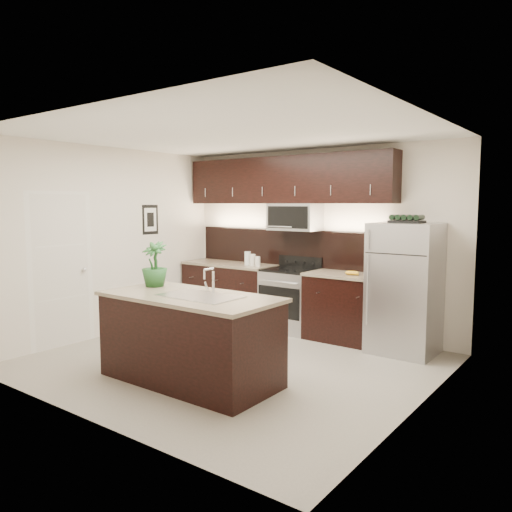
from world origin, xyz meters
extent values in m
plane|color=gray|center=(0.00, 0.00, 0.00)|extent=(4.50, 4.50, 0.00)
cube|color=silver|center=(0.00, 2.00, 1.35)|extent=(4.50, 0.02, 2.70)
cube|color=silver|center=(0.00, -2.00, 1.35)|extent=(4.50, 0.02, 2.70)
cube|color=silver|center=(-2.25, 0.00, 1.35)|extent=(0.02, 4.00, 2.70)
cube|color=silver|center=(2.25, 0.00, 1.35)|extent=(0.02, 4.00, 2.70)
cube|color=white|center=(0.00, 0.00, 2.70)|extent=(4.50, 4.00, 0.02)
cube|color=silver|center=(-2.23, -0.80, 1.01)|extent=(0.04, 0.80, 2.02)
sphere|color=silver|center=(-2.20, -0.48, 1.00)|extent=(0.06, 0.06, 0.06)
cube|color=black|center=(-2.24, 0.75, 1.65)|extent=(0.01, 0.32, 0.46)
cube|color=white|center=(-2.23, 0.75, 1.65)|extent=(0.00, 0.24, 0.36)
cube|color=black|center=(-1.42, 1.69, 0.45)|extent=(1.57, 0.62, 0.90)
cube|color=black|center=(0.71, 1.69, 0.45)|extent=(1.16, 0.62, 0.90)
cube|color=#B2B2B7|center=(-0.25, 1.69, 0.45)|extent=(0.76, 0.62, 0.90)
cube|color=black|center=(-0.25, 1.69, 0.92)|extent=(0.76, 0.60, 0.03)
cube|color=tan|center=(-1.42, 1.69, 0.92)|extent=(1.59, 0.65, 0.04)
cube|color=tan|center=(0.71, 1.69, 0.92)|extent=(1.18, 0.65, 0.04)
cube|color=black|center=(-0.46, 1.99, 1.22)|extent=(3.49, 0.02, 0.56)
cube|color=#B2B2B7|center=(-0.25, 1.80, 1.70)|extent=(0.76, 0.40, 0.40)
cube|color=black|center=(-0.46, 1.83, 2.25)|extent=(3.49, 0.33, 0.70)
cube|color=black|center=(0.05, -0.75, 0.45)|extent=(1.90, 0.90, 0.90)
cube|color=tan|center=(0.05, -0.75, 0.92)|extent=(1.96, 0.96, 0.04)
cube|color=silver|center=(0.20, -0.75, 0.95)|extent=(0.84, 0.50, 0.01)
cylinder|color=silver|center=(0.20, -0.54, 1.06)|extent=(0.03, 0.03, 0.24)
cylinder|color=silver|center=(0.20, -0.61, 1.21)|extent=(0.02, 0.14, 0.02)
cylinder|color=silver|center=(0.20, -0.68, 1.16)|extent=(0.02, 0.02, 0.10)
cube|color=#B2B2B7|center=(1.51, 1.63, 0.83)|extent=(0.80, 0.72, 1.66)
cube|color=black|center=(1.51, 1.63, 1.67)|extent=(0.41, 0.25, 0.03)
cylinder|color=black|center=(1.35, 1.63, 1.72)|extent=(0.07, 0.23, 0.07)
cylinder|color=black|center=(1.43, 1.63, 1.72)|extent=(0.07, 0.23, 0.07)
cylinder|color=black|center=(1.51, 1.63, 1.72)|extent=(0.07, 0.23, 0.07)
cylinder|color=black|center=(1.58, 1.63, 1.72)|extent=(0.07, 0.23, 0.07)
cylinder|color=black|center=(1.66, 1.63, 1.72)|extent=(0.07, 0.23, 0.07)
imported|color=#215423|center=(-0.65, -0.60, 1.20)|extent=(0.36, 0.36, 0.52)
cylinder|color=silver|center=(-1.01, 1.64, 1.05)|extent=(0.10, 0.10, 0.22)
cylinder|color=silver|center=(-0.90, 1.62, 1.03)|extent=(0.09, 0.09, 0.18)
cylinder|color=silver|center=(-0.79, 1.59, 1.02)|extent=(0.08, 0.08, 0.15)
cylinder|color=silver|center=(1.00, 1.64, 1.03)|extent=(0.09, 0.09, 0.18)
cylinder|color=silver|center=(1.00, 1.64, 1.13)|extent=(0.10, 0.10, 0.02)
cylinder|color=silver|center=(1.00, 1.64, 1.18)|extent=(0.01, 0.01, 0.07)
ellipsoid|color=gold|center=(0.74, 1.61, 0.97)|extent=(0.21, 0.17, 0.06)
camera|label=1|loc=(3.71, -4.50, 1.90)|focal=35.00mm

